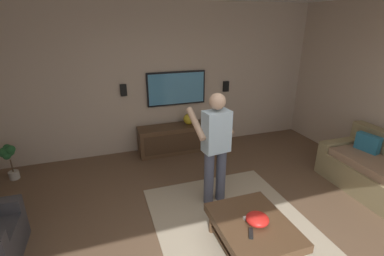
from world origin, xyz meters
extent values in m
plane|color=brown|center=(0.00, 0.00, 0.00)|extent=(7.69, 7.69, 0.00)
cube|color=#BCA893|center=(3.18, 0.00, 1.44)|extent=(0.10, 6.61, 2.88)
cube|color=tan|center=(0.19, -0.24, 0.01)|extent=(2.81, 1.97, 0.01)
cube|color=#93845B|center=(0.29, -2.65, 0.21)|extent=(1.92, 0.89, 0.42)
cube|color=#93845B|center=(1.15, -2.68, 0.29)|extent=(0.20, 0.84, 0.58)
cube|color=#957359|center=(0.30, -2.57, 0.48)|extent=(1.52, 0.64, 0.12)
cube|color=teal|center=(0.77, -2.77, 0.64)|extent=(0.37, 0.18, 0.36)
cube|color=#513823|center=(-0.01, -0.24, 0.35)|extent=(1.00, 0.80, 0.10)
cylinder|color=#513823|center=(0.41, -0.56, 0.15)|extent=(0.07, 0.07, 0.30)
cylinder|color=#513823|center=(0.41, 0.08, 0.15)|extent=(0.07, 0.07, 0.30)
cube|color=#452F1E|center=(-0.01, -0.24, 0.10)|extent=(0.88, 0.68, 0.03)
cube|color=#513823|center=(2.85, -0.24, 0.28)|extent=(0.44, 1.70, 0.55)
cube|color=#412C1C|center=(2.62, -0.24, 0.28)|extent=(0.01, 1.56, 0.39)
cube|color=black|center=(3.09, -0.24, 1.26)|extent=(0.05, 1.19, 0.67)
cube|color=#488CB8|center=(3.06, -0.24, 1.26)|extent=(0.01, 1.13, 0.61)
cylinder|color=#4C5166|center=(1.02, -0.31, 0.41)|extent=(0.14, 0.14, 0.82)
cylinder|color=#4C5166|center=(0.99, -0.11, 0.41)|extent=(0.14, 0.14, 0.82)
cube|color=silver|center=(1.01, -0.21, 1.11)|extent=(0.27, 0.39, 0.58)
sphere|color=tan|center=(1.01, -0.21, 1.53)|extent=(0.22, 0.22, 0.22)
cylinder|color=tan|center=(1.21, -0.41, 1.20)|extent=(0.49, 0.15, 0.37)
cylinder|color=tan|center=(1.16, 0.03, 1.20)|extent=(0.49, 0.15, 0.37)
cube|color=white|center=(1.38, -0.16, 1.10)|extent=(0.05, 0.05, 0.16)
cylinder|color=#B7B2A8|center=(2.68, 2.75, 0.07)|extent=(0.16, 0.16, 0.14)
cylinder|color=brown|center=(2.68, 2.75, 0.25)|extent=(0.02, 0.02, 0.22)
sphere|color=#235B2D|center=(2.70, 2.81, 0.49)|extent=(0.18, 0.18, 0.18)
sphere|color=#235B2D|center=(2.68, 2.71, 0.54)|extent=(0.14, 0.14, 0.14)
sphere|color=#235B2D|center=(2.65, 2.78, 0.45)|extent=(0.12, 0.12, 0.12)
sphere|color=#235B2D|center=(2.75, 2.78, 0.54)|extent=(0.13, 0.13, 0.13)
sphere|color=#235B2D|center=(2.72, 2.74, 0.47)|extent=(0.13, 0.13, 0.13)
ellipsoid|color=red|center=(-0.04, -0.27, 0.46)|extent=(0.26, 0.26, 0.12)
cube|color=white|center=(0.06, -0.24, 0.41)|extent=(0.05, 0.15, 0.02)
cube|color=black|center=(-0.17, -0.12, 0.41)|extent=(0.15, 0.11, 0.02)
sphere|color=gold|center=(2.86, -0.42, 0.66)|extent=(0.22, 0.22, 0.22)
cube|color=black|center=(3.10, -1.34, 1.22)|extent=(0.06, 0.12, 0.22)
cube|color=black|center=(3.10, 0.79, 1.29)|extent=(0.06, 0.12, 0.22)
camera|label=1|loc=(-2.16, 1.21, 2.48)|focal=25.84mm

